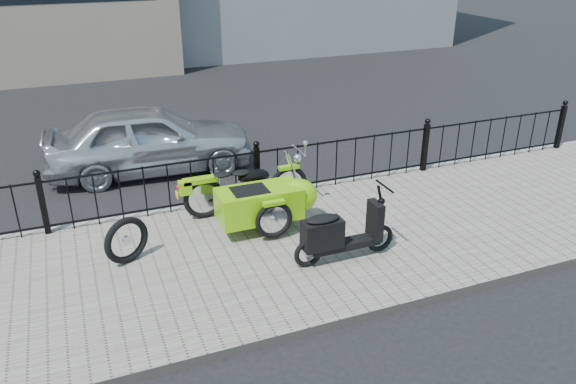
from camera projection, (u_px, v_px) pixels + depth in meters
name	position (u px, v px, depth m)	size (l,w,h in m)	color
ground	(284.00, 236.00, 9.02)	(120.00, 120.00, 0.00)	black
sidewalk	(296.00, 248.00, 8.57)	(30.00, 3.80, 0.12)	slate
curb	(255.00, 198.00, 10.21)	(30.00, 0.10, 0.12)	gray
iron_fence	(257.00, 174.00, 9.87)	(14.11, 0.11, 1.08)	black
motorcycle_sidecar	(267.00, 198.00, 8.95)	(2.28, 1.48, 0.98)	black
scooter	(339.00, 234.00, 7.97)	(1.59, 0.46, 1.08)	black
spare_tire	(127.00, 240.00, 7.95)	(0.70, 0.70, 0.10)	black
sedan_car	(149.00, 139.00, 11.24)	(1.63, 4.05, 1.38)	silver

